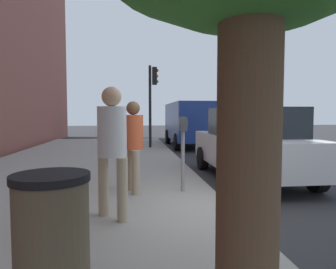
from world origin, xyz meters
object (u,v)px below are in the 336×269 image
parking_meter (183,138)px  pedestrian_at_meter (133,139)px  parked_van_far (191,121)px  trash_bin (52,238)px  traffic_signal (152,93)px  parked_sedan_near (251,143)px  pedestrian_bystander (112,140)px

parking_meter → pedestrian_at_meter: bearing=87.4°
parked_van_far → trash_bin: bearing=164.6°
parking_meter → parked_van_far: size_ratio=0.27×
parking_meter → traffic_signal: bearing=0.5°
traffic_signal → trash_bin: size_ratio=3.56×
trash_bin → traffic_signal: bearing=-7.7°
parked_sedan_near → parked_van_far: bearing=-0.0°
trash_bin → parking_meter: bearing=-25.3°
parking_meter → traffic_signal: (7.87, 0.06, 1.41)m
parking_meter → pedestrian_bystander: pedestrian_bystander is taller
pedestrian_at_meter → parked_sedan_near: bearing=14.2°
pedestrian_at_meter → parked_van_far: 9.86m
pedestrian_bystander → parked_van_far: (10.87, -3.19, 0.01)m
parking_meter → pedestrian_bystander: bearing=138.7°
pedestrian_bystander → parked_van_far: bearing=29.6°
parked_sedan_near → parked_van_far: size_ratio=0.85×
parked_van_far → parked_sedan_near: bearing=180.0°
pedestrian_bystander → traffic_signal: (9.27, -1.17, 1.33)m
traffic_signal → pedestrian_bystander: bearing=172.8°
pedestrian_bystander → parked_van_far: size_ratio=0.35×
parking_meter → parked_van_far: (9.47, -1.96, 0.09)m
parked_van_far → trash_bin: size_ratio=5.16×
parking_meter → parked_sedan_near: (1.54, -1.96, -0.27)m
pedestrian_bystander → trash_bin: 2.02m
pedestrian_at_meter → pedestrian_bystander: pedestrian_bystander is taller
parked_sedan_near → traffic_signal: size_ratio=1.22×
pedestrian_bystander → parked_van_far: parked_van_far is taller
parked_van_far → traffic_signal: bearing=128.3°
pedestrian_at_meter → parking_meter: bearing=-15.8°
pedestrian_at_meter → traffic_signal: traffic_signal is taller
parked_sedan_near → parked_van_far: 7.94m
parked_sedan_near → trash_bin: 6.00m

